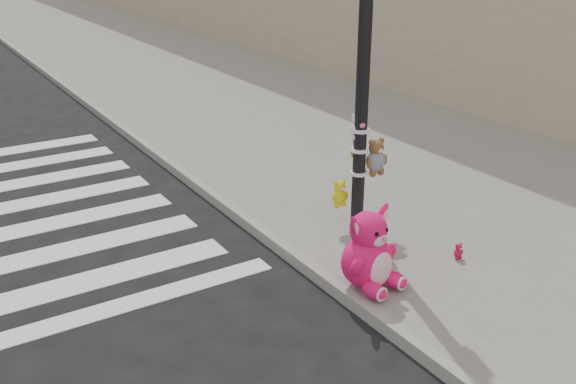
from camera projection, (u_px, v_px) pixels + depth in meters
ground at (245, 384)px, 5.60m from camera, size 120.00×120.00×0.00m
sidewalk_near at (230, 88)px, 15.88m from camera, size 7.00×80.00×0.14m
curb_edge at (91, 107)px, 14.19m from camera, size 0.12×80.00×0.15m
signal_pole at (363, 105)px, 7.65m from camera, size 0.71×0.49×4.00m
pink_bunny at (369, 255)px, 6.74m from camera, size 0.66×0.74×0.91m
red_teddy at (458, 251)px, 7.41m from camera, size 0.14×0.10×0.20m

